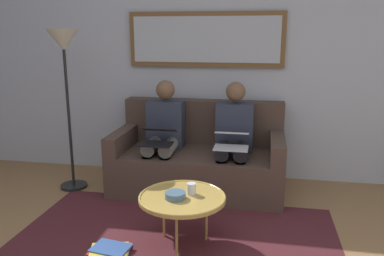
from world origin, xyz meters
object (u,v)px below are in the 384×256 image
at_px(framed_mirror, 206,39).
at_px(coffee_table, 182,198).
at_px(person_left, 234,135).
at_px(laptop_silver, 232,139).
at_px(bowl, 175,195).
at_px(cup, 191,189).
at_px(magazine_stack, 110,250).
at_px(laptop_black, 158,136).
at_px(couch, 199,159).
at_px(standing_lamp, 64,58).
at_px(person_right, 164,132).

xyz_separation_m(framed_mirror, coffee_table, (-0.07, 1.61, -1.16)).
bearing_deg(person_left, laptop_silver, 90.00).
bearing_deg(laptop_silver, bowl, 70.31).
distance_m(framed_mirror, cup, 1.90).
distance_m(cup, bowl, 0.15).
bearing_deg(bowl, cup, -136.18).
bearing_deg(laptop_silver, magazine_stack, 54.24).
bearing_deg(laptop_black, couch, -140.28).
bearing_deg(cup, bowl, 43.82).
relative_size(couch, bowl, 11.17).
bearing_deg(framed_mirror, cup, 94.94).
bearing_deg(laptop_silver, cup, 74.57).
relative_size(framed_mirror, magazine_stack, 5.22).
distance_m(framed_mirror, coffee_table, 1.98).
xyz_separation_m(framed_mirror, person_left, (-0.37, 0.46, -0.94)).
bearing_deg(standing_lamp, laptop_black, 177.70).
xyz_separation_m(couch, coffee_table, (-0.07, 1.22, 0.08)).
relative_size(couch, cup, 19.44).
bearing_deg(coffee_table, person_right, -69.07).
distance_m(framed_mirror, person_left, 1.11).
bearing_deg(laptop_black, person_right, -90.00).
bearing_deg(person_right, laptop_black, 90.00).
xyz_separation_m(bowl, magazine_stack, (0.47, 0.18, -0.40)).
xyz_separation_m(framed_mirror, person_right, (0.37, 0.46, -0.94)).
xyz_separation_m(person_right, standing_lamp, (0.96, 0.20, 0.76)).
xyz_separation_m(couch, magazine_stack, (0.44, 1.44, -0.29)).
bearing_deg(cup, magazine_stack, 25.68).
distance_m(coffee_table, laptop_black, 1.04).
xyz_separation_m(bowl, laptop_black, (0.40, -0.96, 0.20)).
height_order(person_left, laptop_silver, person_left).
distance_m(coffee_table, cup, 0.10).
relative_size(coffee_table, laptop_black, 1.85).
bearing_deg(couch, cup, 96.59).
bearing_deg(framed_mirror, coffee_table, 92.57).
bearing_deg(couch, framed_mirror, -90.00).
bearing_deg(cup, coffee_table, 43.02).
bearing_deg(coffee_table, laptop_black, -64.26).
xyz_separation_m(laptop_silver, magazine_stack, (0.81, 1.12, -0.60)).
bearing_deg(laptop_silver, coffee_table, 71.90).
bearing_deg(person_right, magazine_stack, 86.92).
height_order(cup, person_right, person_right).
distance_m(cup, person_right, 1.21).
bearing_deg(standing_lamp, couch, -168.61).
relative_size(person_left, standing_lamp, 0.69).
distance_m(framed_mirror, standing_lamp, 1.49).
bearing_deg(person_left, person_right, 0.00).
bearing_deg(framed_mirror, standing_lamp, 26.34).
bearing_deg(person_right, cup, 114.67).
bearing_deg(magazine_stack, couch, -107.08).
xyz_separation_m(coffee_table, cup, (-0.06, -0.06, 0.06)).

